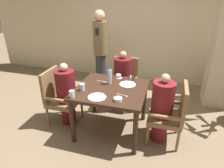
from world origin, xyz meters
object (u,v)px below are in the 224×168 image
diner_in_far_chair (122,80)px  glass_tall_mid (82,87)px  chair_far_side (124,81)px  chair_right_side (172,113)px  diner_in_left_chair (66,94)px  plate_main_left (128,84)px  chair_left_side (59,96)px  water_bottle (110,77)px  glass_tall_near (72,94)px  standing_host (100,49)px  teacup_with_saucer (118,76)px  diner_in_right_chair (162,108)px  bowl_small (118,99)px  plate_main_right (97,97)px

diner_in_far_chair → glass_tall_mid: (-0.39, -0.92, 0.24)m
chair_far_side → chair_right_side: same height
diner_in_left_chair → plate_main_left: diner_in_left_chair is taller
chair_left_side → water_bottle: size_ratio=3.63×
water_bottle → chair_left_side: bearing=-170.2°
chair_right_side → plate_main_left: (-0.71, 0.19, 0.27)m
chair_right_side → chair_left_side: bearing=180.0°
diner_in_far_chair → glass_tall_near: diner_in_far_chair is taller
standing_host → glass_tall_near: bearing=-82.6°
chair_right_side → teacup_with_saucer: chair_right_side is taller
chair_left_side → diner_in_right_chair: 1.70m
bowl_small → glass_tall_mid: size_ratio=1.10×
bowl_small → glass_tall_mid: (-0.59, 0.15, 0.03)m
teacup_with_saucer → bowl_small: bearing=-75.7°
diner_in_right_chair → glass_tall_near: bearing=-160.8°
standing_host → bowl_small: (0.88, -1.79, -0.15)m
diner_in_far_chair → bowl_small: size_ratio=9.91×
diner_in_far_chair → chair_right_side: bearing=-38.9°
diner_in_left_chair → chair_left_side: bearing=180.0°
chair_right_side → water_bottle: size_ratio=3.63×
diner_in_right_chair → glass_tall_mid: 1.21m
plate_main_left → standing_host: bearing=125.4°
chair_right_side → standing_host: size_ratio=0.54×
bowl_small → diner_in_left_chair: bearing=161.1°
plate_main_left → glass_tall_near: size_ratio=2.41×
diner_in_left_chair → glass_tall_near: 0.60m
chair_right_side → chair_far_side: bearing=136.1°
standing_host → plate_main_left: 1.56m
teacup_with_saucer → glass_tall_mid: (-0.40, -0.59, 0.02)m
diner_in_left_chair → standing_host: size_ratio=0.62×
glass_tall_mid → teacup_with_saucer: bearing=55.7°
diner_in_right_chair → plate_main_left: 0.63m
diner_in_far_chair → plate_main_left: size_ratio=4.50×
plate_main_left → chair_left_side: bearing=-170.3°
plate_main_left → bowl_small: bowl_small is taller
plate_main_left → bowl_small: (-0.02, -0.53, 0.02)m
plate_main_left → water_bottle: (-0.28, -0.05, 0.12)m
diner_in_right_chair → plate_main_left: (-0.56, 0.19, 0.21)m
chair_left_side → standing_host: 1.54m
diner_in_right_chair → glass_tall_mid: diner_in_right_chair is taller
glass_tall_mid → standing_host: bearing=100.1°
chair_far_side → plate_main_right: bearing=-95.0°
chair_far_side → chair_right_side: size_ratio=1.00×
diner_in_left_chair → diner_in_right_chair: same height
plate_main_left → bowl_small: size_ratio=2.20×
water_bottle → glass_tall_near: (-0.37, -0.57, -0.07)m
diner_in_left_chair → water_bottle: (0.71, 0.15, 0.33)m
chair_right_side → teacup_with_saucer: bearing=156.0°
diner_in_far_chair → chair_right_side: size_ratio=1.21×
diner_in_right_chair → glass_tall_mid: bearing=-171.3°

